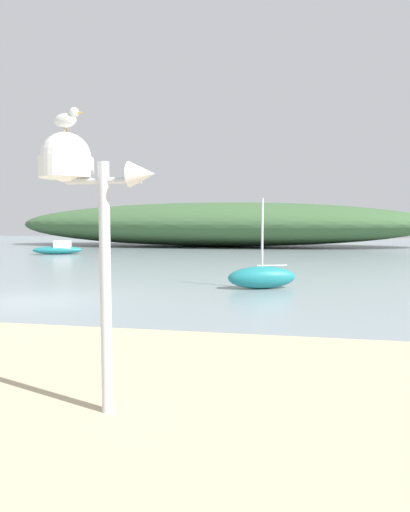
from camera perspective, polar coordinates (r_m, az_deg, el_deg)
ground_plane at (r=13.90m, az=-21.01°, el=-5.43°), size 120.00×120.00×0.00m
distant_hill at (r=44.18m, az=1.37°, el=4.11°), size 41.42×12.31×4.32m
mast_structure at (r=5.00m, az=-16.14°, el=9.45°), size 1.28×0.58×3.04m
seagull_on_radar at (r=5.14m, az=-17.44°, el=16.55°), size 0.37×0.16×0.25m
motorboat_mid_channel at (r=34.13m, az=-18.36°, el=0.87°), size 3.61×2.27×1.00m
sailboat_east_reach at (r=15.49m, az=7.36°, el=-2.70°), size 2.55×1.64×3.13m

